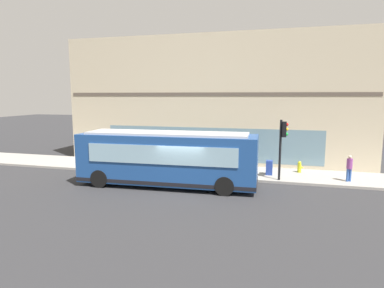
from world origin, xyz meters
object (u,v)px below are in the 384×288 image
fire_hydrant (299,167)px  traffic_light_near_corner (283,138)px  pedestrian_by_light_pole (349,167)px  pedestrian_near_building_entrance (120,153)px  newspaper_vending_box (269,168)px  city_bus_nearside (167,159)px

fire_hydrant → traffic_light_near_corner: bearing=153.9°
fire_hydrant → pedestrian_by_light_pole: (-1.62, -2.65, 0.52)m
traffic_light_near_corner → pedestrian_near_building_entrance: 11.06m
fire_hydrant → newspaper_vending_box: 2.19m
traffic_light_near_corner → pedestrian_by_light_pole: (0.68, -3.78, -1.60)m
traffic_light_near_corner → pedestrian_by_light_pole: 4.16m
city_bus_nearside → pedestrian_near_building_entrance: 5.74m
pedestrian_near_building_entrance → newspaper_vending_box: (0.24, -10.17, -0.48)m
city_bus_nearside → fire_hydrant: city_bus_nearside is taller
pedestrian_by_light_pole → pedestrian_near_building_entrance: 14.69m
pedestrian_by_light_pole → traffic_light_near_corner: bearing=100.2°
newspaper_vending_box → traffic_light_near_corner: bearing=-147.7°
city_bus_nearside → traffic_light_near_corner: 6.82m
city_bus_nearside → newspaper_vending_box: (3.60, -5.54, -0.95)m
fire_hydrant → pedestrian_near_building_entrance: pedestrian_near_building_entrance is taller
traffic_light_near_corner → fire_hydrant: bearing=-26.1°
pedestrian_by_light_pole → newspaper_vending_box: (0.49, 4.52, -0.42)m
city_bus_nearside → newspaper_vending_box: bearing=-57.0°
traffic_light_near_corner → fire_hydrant: traffic_light_near_corner is taller
city_bus_nearside → pedestrian_by_light_pole: 10.54m
city_bus_nearside → pedestrian_by_light_pole: size_ratio=6.57×
traffic_light_near_corner → pedestrian_by_light_pole: traffic_light_near_corner is taller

